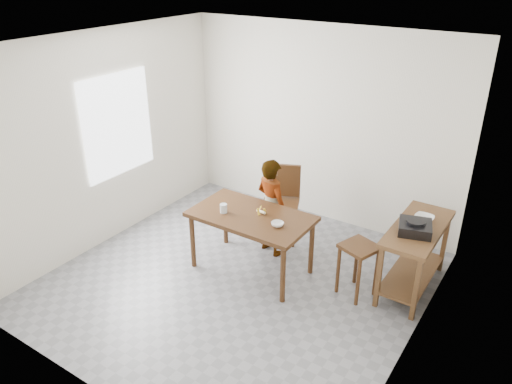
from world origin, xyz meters
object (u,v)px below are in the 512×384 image
Objects in this scene: dining_table at (251,242)px; child at (271,207)px; dining_chair at (280,205)px; stool at (357,270)px; prep_counter at (414,257)px.

dining_table is 1.10× the size of child.
child is 0.39m from dining_chair.
dining_chair is 1.48m from stool.
prep_counter is 1.77m from child.
dining_table is 1.43× the size of dining_chair.
dining_chair is at bearing 96.88° from dining_table.
dining_table is 1.27m from stool.
child reaches higher than dining_chair.
prep_counter is (1.72, 0.70, 0.03)m from dining_table.
prep_counter is 0.95× the size of child.
child is at bearing 169.81° from stool.
dining_table is at bearing -168.70° from stool.
child is (-1.74, -0.22, 0.23)m from prep_counter.
prep_counter is at bearing 22.15° from dining_table.
prep_counter is at bearing -27.62° from dining_chair.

